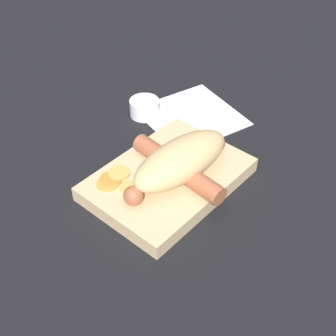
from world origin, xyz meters
TOP-DOWN VIEW (x-y plane):
  - ground_plane at (0.00, 0.00)m, footprint 3.00×3.00m
  - food_tray at (0.00, 0.00)m, footprint 0.23×0.16m
  - bread_roll at (-0.01, 0.01)m, footprint 0.17×0.09m
  - sausage at (-0.01, 0.01)m, footprint 0.19×0.17m
  - pickled_veggies at (0.06, -0.05)m, footprint 0.07×0.07m
  - napkin at (-0.16, -0.09)m, footprint 0.19×0.19m
  - condiment_cup_near at (-0.15, -0.10)m, footprint 0.05×0.05m
  - condiment_cup_far at (-0.11, -0.15)m, footprint 0.05×0.05m

SIDE VIEW (x-z plane):
  - ground_plane at x=0.00m, z-range 0.00..0.00m
  - napkin at x=-0.16m, z-range 0.00..0.00m
  - food_tray at x=0.00m, z-range 0.00..0.02m
  - condiment_cup_near at x=-0.15m, z-range 0.00..0.03m
  - condiment_cup_far at x=-0.11m, z-range 0.00..0.03m
  - pickled_veggies at x=0.06m, z-range 0.02..0.03m
  - sausage at x=-0.01m, z-range 0.02..0.05m
  - bread_roll at x=-0.01m, z-range 0.02..0.08m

